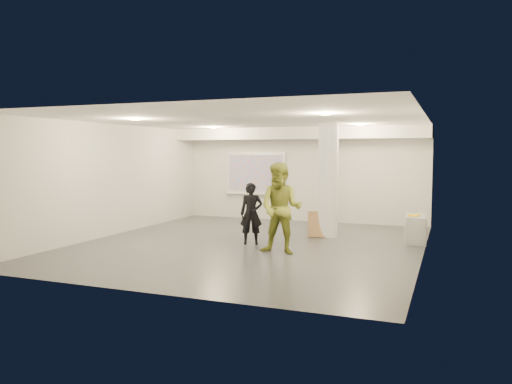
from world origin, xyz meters
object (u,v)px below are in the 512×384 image
at_px(column, 328,180).
at_px(woman, 251,214).
at_px(projection_screen, 256,174).
at_px(man, 281,209).
at_px(credenza, 415,229).

xyz_separation_m(column, woman, (-1.48, -1.75, -0.75)).
relative_size(column, woman, 2.00).
bearing_deg(projection_screen, column, -40.56).
height_order(column, woman, column).
distance_m(column, woman, 2.42).
distance_m(projection_screen, woman, 4.76).
bearing_deg(column, man, -99.69).
distance_m(credenza, man, 3.78).
height_order(column, credenza, column).
xyz_separation_m(column, man, (-0.44, -2.59, -0.50)).
bearing_deg(woman, column, 28.14).
bearing_deg(column, projection_screen, 139.44).
height_order(projection_screen, man, projection_screen).
bearing_deg(woman, projection_screen, 88.53).
relative_size(credenza, man, 0.57).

